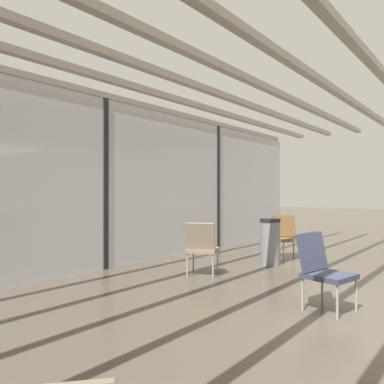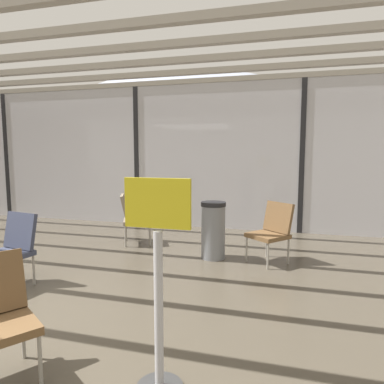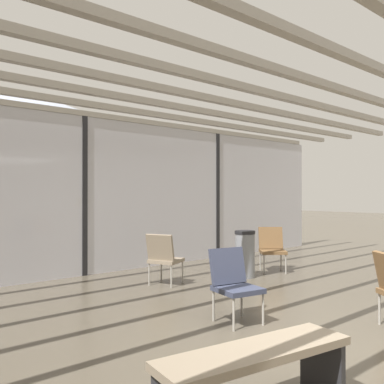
# 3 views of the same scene
# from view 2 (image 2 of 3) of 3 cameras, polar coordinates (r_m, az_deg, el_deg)

# --- Properties ---
(glass_curtain_wall) EXTENTS (14.00, 0.08, 3.01)m
(glass_curtain_wall) POSITION_cam_2_polar(r_m,az_deg,el_deg) (7.84, -9.00, 5.80)
(glass_curtain_wall) COLOR silver
(glass_curtain_wall) RESTS_ON ground
(window_mullion_0) EXTENTS (0.10, 0.12, 3.01)m
(window_mullion_0) POSITION_cam_2_polar(r_m,az_deg,el_deg) (9.81, -28.05, 5.25)
(window_mullion_0) COLOR black
(window_mullion_0) RESTS_ON ground
(window_mullion_1) EXTENTS (0.10, 0.12, 3.01)m
(window_mullion_1) POSITION_cam_2_polar(r_m,az_deg,el_deg) (7.84, -9.00, 5.80)
(window_mullion_1) COLOR black
(window_mullion_1) RESTS_ON ground
(window_mullion_2) EXTENTS (0.10, 0.12, 3.01)m
(window_mullion_2) POSITION_cam_2_polar(r_m,az_deg,el_deg) (7.15, 17.64, 5.51)
(window_mullion_2) COLOR black
(window_mullion_2) RESTS_ON ground
(ceiling_slats) EXTENTS (13.72, 6.72, 0.10)m
(ceiling_slats) POSITION_cam_2_polar(r_m,az_deg,el_deg) (5.22, -25.64, 22.19)
(ceiling_slats) COLOR gray
(ceiling_slats) RESTS_ON glass_curtain_wall
(parked_airplane) EXTENTS (12.22, 4.51, 4.51)m
(parked_airplane) POSITION_cam_2_polar(r_m,az_deg,el_deg) (13.04, -3.77, 9.44)
(parked_airplane) COLOR #B2BCD6
(parked_airplane) RESTS_ON ground
(lounge_chair_1) EXTENTS (0.57, 0.61, 0.87)m
(lounge_chair_1) POSITION_cam_2_polar(r_m,az_deg,el_deg) (4.70, -27.55, -7.81)
(lounge_chair_1) COLOR #33384C
(lounge_chair_1) RESTS_ON ground
(lounge_chair_3) EXTENTS (0.68, 0.65, 0.87)m
(lounge_chair_3) POSITION_cam_2_polar(r_m,az_deg,el_deg) (6.15, -9.77, -3.89)
(lounge_chair_3) COLOR #7F705B
(lounge_chair_3) RESTS_ON ground
(lounge_chair_5) EXTENTS (0.71, 0.71, 0.87)m
(lounge_chair_5) POSITION_cam_2_polar(r_m,az_deg,el_deg) (5.20, 13.03, -5.88)
(lounge_chair_5) COLOR brown
(lounge_chair_5) RESTS_ON ground
(trash_bin) EXTENTS (0.38, 0.38, 0.86)m
(trash_bin) POSITION_cam_2_polar(r_m,az_deg,el_deg) (5.26, 3.51, -6.26)
(trash_bin) COLOR slate
(trash_bin) RESTS_ON ground
(info_sign) EXTENTS (0.44, 0.32, 1.44)m
(info_sign) POSITION_cam_2_polar(r_m,az_deg,el_deg) (2.37, -5.53, -16.39)
(info_sign) COLOR #333333
(info_sign) RESTS_ON ground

